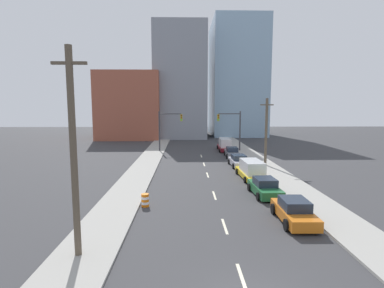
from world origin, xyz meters
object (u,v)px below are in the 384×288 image
(traffic_signal_left, at_px, (166,126))
(traffic_signal_right, at_px, (234,126))
(utility_pole_left_near, at_px, (73,153))
(utility_pole_right_mid, at_px, (266,132))
(sedan_green, at_px, (265,187))
(sedan_orange, at_px, (294,211))
(traffic_barrel, at_px, (145,200))
(box_truck_yellow, at_px, (252,170))
(sedan_silver, at_px, (239,161))
(sedan_gray, at_px, (232,153))
(box_truck_maroon, at_px, (225,145))

(traffic_signal_left, bearing_deg, traffic_signal_right, 0.00)
(utility_pole_left_near, distance_m, utility_pole_right_mid, 26.91)
(utility_pole_left_near, relative_size, sedan_green, 2.21)
(sedan_orange, bearing_deg, traffic_signal_right, 88.94)
(traffic_barrel, distance_m, box_truck_yellow, 12.87)
(sedan_silver, bearing_deg, traffic_signal_left, 125.66)
(sedan_orange, bearing_deg, utility_pole_left_near, -159.78)
(traffic_barrel, bearing_deg, box_truck_yellow, 40.88)
(sedan_orange, xyz_separation_m, box_truck_yellow, (-0.13, 11.59, 0.21))
(sedan_silver, height_order, sedan_gray, sedan_gray)
(sedan_orange, relative_size, box_truck_yellow, 0.74)
(traffic_signal_right, xyz_separation_m, box_truck_yellow, (-1.19, -18.93, -3.31))
(box_truck_yellow, bearing_deg, box_truck_maroon, 88.17)
(sedan_green, distance_m, sedan_gray, 19.06)
(box_truck_yellow, xyz_separation_m, box_truck_maroon, (-0.18, 19.45, 0.10))
(utility_pole_right_mid, relative_size, sedan_green, 1.83)
(utility_pole_left_near, distance_m, sedan_gray, 31.81)
(traffic_signal_left, height_order, sedan_green, traffic_signal_left)
(sedan_green, bearing_deg, utility_pole_right_mid, 72.54)
(box_truck_yellow, bearing_deg, traffic_signal_left, 115.28)
(utility_pole_left_near, bearing_deg, sedan_green, 40.35)
(traffic_signal_right, height_order, traffic_barrel, traffic_signal_right)
(utility_pole_right_mid, xyz_separation_m, sedan_gray, (-3.04, 6.84, -3.62))
(box_truck_yellow, bearing_deg, sedan_orange, -91.71)
(sedan_silver, distance_m, box_truck_maroon, 13.07)
(utility_pole_right_mid, bearing_deg, traffic_barrel, -130.90)
(sedan_silver, bearing_deg, box_truck_yellow, -90.51)
(traffic_signal_right, height_order, sedan_green, traffic_signal_right)
(utility_pole_left_near, height_order, sedan_gray, utility_pole_left_near)
(utility_pole_left_near, xyz_separation_m, traffic_barrel, (2.27, 7.41, -4.67))
(sedan_silver, bearing_deg, traffic_signal_right, 81.60)
(traffic_signal_left, distance_m, sedan_orange, 32.33)
(sedan_orange, height_order, sedan_gray, sedan_orange)
(utility_pole_left_near, xyz_separation_m, box_truck_yellow, (11.99, 15.83, -4.25))
(utility_pole_right_mid, bearing_deg, sedan_green, -105.19)
(sedan_green, height_order, box_truck_yellow, box_truck_yellow)
(traffic_signal_right, xyz_separation_m, box_truck_maroon, (-1.38, 0.52, -3.21))
(utility_pole_left_near, height_order, traffic_barrel, utility_pole_left_near)
(box_truck_yellow, distance_m, box_truck_maroon, 19.45)
(traffic_signal_left, distance_m, traffic_signal_right, 11.11)
(traffic_signal_right, height_order, utility_pole_right_mid, utility_pole_right_mid)
(box_truck_maroon, bearing_deg, traffic_signal_right, -19.94)
(sedan_orange, bearing_deg, sedan_gray, 91.04)
(utility_pole_left_near, relative_size, traffic_barrel, 10.56)
(traffic_barrel, bearing_deg, sedan_orange, -17.83)
(sedan_orange, xyz_separation_m, box_truck_maroon, (-0.32, 31.04, 0.30))
(sedan_silver, bearing_deg, utility_pole_left_near, -120.14)
(traffic_barrel, distance_m, sedan_orange, 10.36)
(box_truck_maroon, bearing_deg, box_truck_yellow, -88.81)
(traffic_barrel, height_order, box_truck_maroon, box_truck_maroon)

